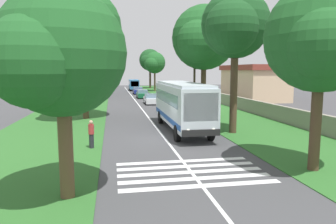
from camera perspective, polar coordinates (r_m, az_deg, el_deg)
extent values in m
plane|color=#424244|center=(21.71, -0.41, -4.96)|extent=(160.00, 160.00, 0.00)
cube|color=#2D6628|center=(36.50, -17.27, -0.18)|extent=(120.00, 8.00, 0.04)
cube|color=#2D6628|center=(38.06, 8.03, 0.39)|extent=(120.00, 8.00, 0.04)
cube|color=silver|center=(36.38, -4.36, 0.09)|extent=(110.00, 0.16, 0.01)
cube|color=silver|center=(24.78, 2.47, 1.51)|extent=(11.00, 2.50, 2.90)
cube|color=slate|center=(25.02, 2.33, 2.77)|extent=(9.68, 2.54, 0.85)
cube|color=slate|center=(19.48, 5.94, 0.87)|extent=(0.08, 2.20, 1.74)
cube|color=#1E4C9E|center=(24.90, 2.46, -0.78)|extent=(10.78, 2.53, 0.36)
cube|color=silver|center=(24.67, 2.49, 5.07)|extent=(10.56, 2.30, 0.18)
cube|color=black|center=(19.61, 5.97, -3.75)|extent=(0.16, 2.40, 0.40)
sphere|color=#F2EDCC|center=(19.44, 3.64, -3.44)|extent=(0.24, 0.24, 0.24)
sphere|color=#F2EDCC|center=(19.87, 8.17, -3.26)|extent=(0.24, 0.24, 0.24)
cylinder|color=black|center=(21.00, 1.67, -3.85)|extent=(1.10, 0.32, 1.10)
cylinder|color=black|center=(28.18, -1.37, -0.94)|extent=(1.10, 0.32, 1.10)
cylinder|color=black|center=(21.58, 7.68, -3.61)|extent=(1.10, 0.32, 1.10)
cylinder|color=black|center=(28.61, 3.19, -0.82)|extent=(1.10, 0.32, 1.10)
cube|color=silver|center=(13.36, 6.13, -13.05)|extent=(0.45, 6.80, 0.01)
cube|color=silver|center=(14.17, 5.10, -11.81)|extent=(0.45, 6.80, 0.01)
cube|color=silver|center=(15.00, 4.19, -10.70)|extent=(0.45, 6.80, 0.01)
cube|color=silver|center=(15.83, 3.38, -9.71)|extent=(0.45, 6.80, 0.01)
cube|color=silver|center=(16.67, 2.66, -8.81)|extent=(0.45, 6.80, 0.01)
cube|color=silver|center=(44.56, -3.07, 2.13)|extent=(4.30, 1.75, 0.70)
cube|color=slate|center=(44.40, -3.06, 2.92)|extent=(2.00, 1.61, 0.55)
cylinder|color=black|center=(43.15, -3.88, 1.68)|extent=(0.64, 0.22, 0.64)
cylinder|color=black|center=(45.83, -4.25, 2.01)|extent=(0.64, 0.22, 0.64)
cylinder|color=black|center=(43.35, -1.83, 1.72)|extent=(0.64, 0.22, 0.64)
cylinder|color=black|center=(46.01, -2.31, 2.05)|extent=(0.64, 0.22, 0.64)
cube|color=#145933|center=(54.25, -4.66, 3.08)|extent=(4.30, 1.75, 0.70)
cube|color=slate|center=(54.10, -4.65, 3.73)|extent=(2.00, 1.61, 0.55)
cylinder|color=black|center=(52.85, -5.36, 2.73)|extent=(0.64, 0.22, 0.64)
cylinder|color=black|center=(55.54, -5.59, 2.95)|extent=(0.64, 0.22, 0.64)
cylinder|color=black|center=(53.00, -3.68, 2.76)|extent=(0.64, 0.22, 0.64)
cylinder|color=black|center=(55.68, -3.98, 2.98)|extent=(0.64, 0.22, 0.64)
cube|color=navy|center=(63.58, -5.44, 3.71)|extent=(4.30, 1.75, 0.70)
cube|color=slate|center=(63.44, -5.44, 4.27)|extent=(2.00, 1.61, 0.55)
cylinder|color=black|center=(62.19, -6.05, 3.43)|extent=(0.64, 0.22, 0.64)
cylinder|color=black|center=(64.88, -6.22, 3.60)|extent=(0.64, 0.22, 0.64)
cylinder|color=black|center=(62.32, -4.62, 3.46)|extent=(0.64, 0.22, 0.64)
cylinder|color=black|center=(65.00, -4.84, 3.62)|extent=(0.64, 0.22, 0.64)
cube|color=teal|center=(74.61, -6.15, 4.99)|extent=(6.00, 2.10, 2.10)
cube|color=slate|center=(74.80, -6.17, 5.29)|extent=(5.04, 2.13, 0.70)
cube|color=slate|center=(71.65, -5.99, 5.06)|extent=(0.06, 1.76, 1.18)
cylinder|color=black|center=(72.72, -6.79, 4.05)|extent=(0.76, 0.24, 0.76)
cylinder|color=black|center=(76.51, -6.95, 4.22)|extent=(0.76, 0.24, 0.76)
cylinder|color=black|center=(72.85, -5.29, 4.08)|extent=(0.76, 0.24, 0.76)
cylinder|color=black|center=(76.63, -5.53, 4.24)|extent=(0.76, 0.24, 0.76)
cylinder|color=#4C3826|center=(83.58, -11.87, 6.42)|extent=(0.47, 0.47, 6.63)
sphere|color=#286B2D|center=(83.65, -11.97, 9.93)|extent=(6.59, 6.59, 6.59)
sphere|color=#286B2D|center=(85.61, -11.92, 9.54)|extent=(4.40, 4.40, 4.40)
sphere|color=#286B2D|center=(82.02, -12.70, 9.62)|extent=(4.92, 4.92, 4.92)
cylinder|color=#4C3826|center=(53.49, -12.56, 5.74)|extent=(0.43, 0.43, 6.35)
sphere|color=#1E5623|center=(53.55, -12.70, 10.49)|extent=(4.59, 4.59, 4.59)
sphere|color=#1E5623|center=(54.91, -12.62, 10.05)|extent=(3.32, 3.32, 3.32)
sphere|color=#1E5623|center=(52.42, -13.51, 10.16)|extent=(3.25, 3.25, 3.25)
cylinder|color=#4C3826|center=(63.25, -11.66, 5.82)|extent=(0.48, 0.48, 5.94)
sphere|color=#1E5623|center=(63.30, -11.77, 10.06)|extent=(6.24, 6.24, 6.24)
sphere|color=#1E5623|center=(65.15, -11.71, 9.58)|extent=(3.46, 3.46, 3.46)
sphere|color=#1E5623|center=(61.75, -12.69, 9.67)|extent=(4.44, 4.44, 4.44)
cylinder|color=brown|center=(12.11, -17.92, -5.42)|extent=(0.52, 0.52, 4.02)
sphere|color=#1E5623|center=(11.84, -18.56, 10.14)|extent=(4.54, 4.54, 4.54)
sphere|color=#1E5623|center=(13.17, -17.63, 8.39)|extent=(2.84, 2.84, 2.84)
sphere|color=#1E5623|center=(10.83, -22.97, 8.42)|extent=(3.01, 3.01, 3.01)
cylinder|color=#4C3826|center=(31.48, -14.71, 4.87)|extent=(0.57, 0.57, 6.67)
sphere|color=#1E5623|center=(31.71, -15.04, 14.49)|extent=(7.18, 7.18, 7.18)
sphere|color=#1E5623|center=(33.78, -14.68, 13.14)|extent=(5.08, 5.08, 5.08)
sphere|color=#1E5623|center=(29.98, -17.41, 13.79)|extent=(5.10, 5.10, 5.10)
cylinder|color=brown|center=(71.79, -2.40, 5.79)|extent=(0.39, 0.39, 5.03)
sphere|color=#1E5623|center=(71.78, -2.41, 8.85)|extent=(4.80, 4.80, 4.80)
sphere|color=#1E5623|center=(73.20, -2.56, 8.54)|extent=(3.33, 3.33, 3.33)
sphere|color=#1E5623|center=(70.49, -2.87, 8.58)|extent=(3.18, 3.18, 3.18)
cylinder|color=#4C3826|center=(23.97, 11.73, 4.13)|extent=(0.54, 0.54, 6.60)
sphere|color=#19471E|center=(24.16, 12.04, 15.21)|extent=(4.93, 4.93, 4.93)
sphere|color=#19471E|center=(25.48, 10.73, 13.99)|extent=(3.45, 3.45, 3.45)
sphere|color=#19471E|center=(22.71, 11.42, 14.79)|extent=(3.67, 3.67, 3.67)
cylinder|color=#3D2D1E|center=(83.56, -3.23, 6.29)|extent=(0.52, 0.52, 5.80)
sphere|color=#19471E|center=(83.58, -3.25, 9.33)|extent=(5.61, 5.61, 5.61)
sphere|color=#19471E|center=(85.24, -3.38, 9.01)|extent=(3.95, 3.95, 3.95)
sphere|color=#19471E|center=(82.08, -3.72, 9.07)|extent=(3.70, 3.70, 3.70)
cylinder|color=#4C3826|center=(33.20, 6.38, 4.74)|extent=(0.54, 0.54, 6.15)
sphere|color=#1E5623|center=(33.33, 6.51, 13.15)|extent=(6.57, 6.57, 6.57)
sphere|color=#1E5623|center=(35.17, 5.56, 12.06)|extent=(3.63, 3.63, 3.63)
sphere|color=#1E5623|center=(31.44, 5.60, 12.60)|extent=(4.26, 4.26, 4.26)
cylinder|color=#4C3826|center=(16.14, 25.05, -1.28)|extent=(0.50, 0.50, 4.75)
sphere|color=#1E5623|center=(16.05, 25.80, 12.08)|extent=(5.00, 5.00, 5.00)
sphere|color=#1E5623|center=(17.26, 22.79, 10.62)|extent=(3.44, 3.44, 3.44)
sphere|color=#1E5623|center=(14.57, 26.19, 11.12)|extent=(3.05, 3.05, 3.05)
cylinder|color=#473828|center=(35.27, 4.78, 6.90)|extent=(0.24, 0.24, 8.58)
cube|color=#3D3326|center=(35.42, 4.84, 12.88)|extent=(0.12, 1.40, 0.12)
cube|color=gray|center=(43.79, 10.26, 2.25)|extent=(70.00, 0.40, 1.45)
cube|color=beige|center=(53.18, 15.07, 4.74)|extent=(13.26, 6.25, 4.72)
cube|color=brown|center=(53.13, 15.17, 7.72)|extent=(13.86, 6.85, 0.81)
cylinder|color=#26262D|center=(19.68, -13.59, -5.09)|extent=(0.28, 0.28, 0.85)
cylinder|color=#B23333|center=(19.53, -13.65, -3.01)|extent=(0.34, 0.34, 0.60)
sphere|color=tan|center=(19.46, -13.69, -1.80)|extent=(0.24, 0.24, 0.24)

